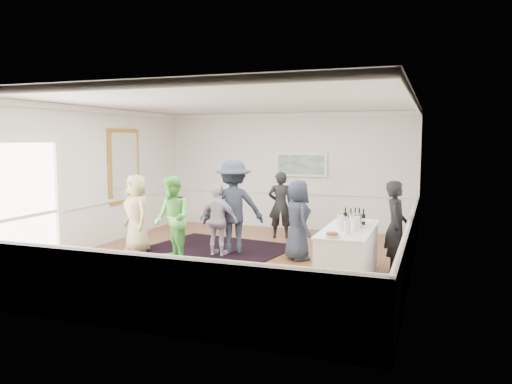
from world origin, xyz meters
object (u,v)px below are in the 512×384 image
(guest_lilac, at_px, (218,220))
(nut_bowl, at_px, (332,235))
(guest_green, at_px, (172,219))
(guest_tan, at_px, (137,214))
(guest_dark_a, at_px, (233,207))
(ice_bucket, at_px, (355,220))
(bartender, at_px, (396,226))
(serving_table, at_px, (348,253))
(guest_navy, at_px, (297,220))
(guest_dark_b, at_px, (280,205))

(guest_lilac, xyz_separation_m, nut_bowl, (2.77, -1.76, 0.18))
(guest_lilac, bearing_deg, guest_green, 52.21)
(guest_tan, relative_size, guest_dark_a, 0.84)
(ice_bucket, bearing_deg, bartender, 40.06)
(guest_dark_a, bearing_deg, bartender, 147.11)
(serving_table, relative_size, nut_bowl, 9.68)
(bartender, distance_m, ice_bucket, 0.89)
(ice_bucket, distance_m, nut_bowl, 1.16)
(nut_bowl, bearing_deg, serving_table, 83.14)
(guest_green, distance_m, guest_dark_a, 1.40)
(guest_lilac, distance_m, nut_bowl, 3.29)
(ice_bucket, bearing_deg, guest_green, -177.98)
(serving_table, distance_m, ice_bucket, 0.60)
(guest_tan, xyz_separation_m, guest_lilac, (1.80, 0.33, -0.10))
(ice_bucket, relative_size, nut_bowl, 1.13)
(guest_tan, height_order, guest_navy, guest_tan)
(guest_tan, bearing_deg, guest_dark_a, 51.02)
(guest_lilac, height_order, guest_navy, guest_navy)
(ice_bucket, xyz_separation_m, nut_bowl, (-0.19, -1.14, -0.08))
(guest_lilac, bearing_deg, bartender, -176.39)
(guest_navy, bearing_deg, ice_bucket, -160.65)
(bartender, height_order, guest_dark_b, bartender)
(guest_lilac, distance_m, guest_dark_a, 0.46)
(guest_lilac, bearing_deg, guest_dark_a, -118.63)
(guest_tan, bearing_deg, ice_bucket, 29.65)
(guest_dark_b, height_order, ice_bucket, guest_dark_b)
(guest_dark_b, bearing_deg, nut_bowl, 100.80)
(serving_table, distance_m, bartender, 1.14)
(guest_tan, bearing_deg, guest_dark_b, 79.55)
(guest_lilac, height_order, guest_dark_a, guest_dark_a)
(serving_table, bearing_deg, nut_bowl, -96.86)
(guest_green, height_order, nut_bowl, guest_green)
(guest_lilac, xyz_separation_m, guest_dark_a, (0.21, 0.32, 0.26))
(nut_bowl, bearing_deg, guest_dark_b, 117.49)
(serving_table, bearing_deg, bartender, 45.60)
(guest_green, height_order, guest_lilac, guest_green)
(guest_dark_a, bearing_deg, nut_bowl, 114.32)
(bartender, xyz_separation_m, guest_tan, (-5.43, -0.27, 0.00))
(guest_green, distance_m, guest_dark_b, 3.31)
(bartender, bearing_deg, guest_green, 95.25)
(serving_table, distance_m, guest_tan, 4.73)
(guest_tan, distance_m, guest_green, 1.19)
(bartender, xyz_separation_m, ice_bucket, (-0.67, -0.56, 0.17))
(bartender, height_order, guest_lilac, bartender)
(serving_table, xyz_separation_m, bartender, (0.75, 0.76, 0.40))
(guest_tan, xyz_separation_m, nut_bowl, (4.57, -1.44, 0.09))
(bartender, xyz_separation_m, guest_dark_a, (-3.42, 0.38, 0.16))
(ice_bucket, height_order, nut_bowl, ice_bucket)
(nut_bowl, bearing_deg, guest_tan, 162.53)
(serving_table, distance_m, guest_navy, 1.65)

